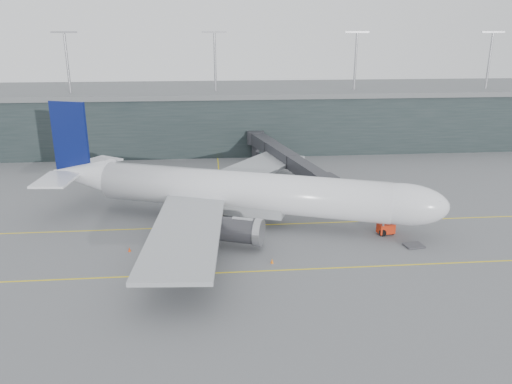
{
  "coord_description": "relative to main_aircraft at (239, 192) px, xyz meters",
  "views": [
    {
      "loc": [
        3.48,
        -77.59,
        29.43
      ],
      "look_at": [
        10.25,
        -4.0,
        5.54
      ],
      "focal_mm": 35.0,
      "sensor_mm": 36.0,
      "label": 1
    }
  ],
  "objects": [
    {
      "name": "cone_tail",
      "position": [
        -15.96,
        -9.89,
        -4.83
      ],
      "size": [
        0.42,
        0.42,
        0.66
      ],
      "primitive_type": "cone",
      "color": "#D83D0C",
      "rests_on": "ground"
    },
    {
      "name": "taxiline_a",
      "position": [
        -7.63,
        -1.56,
        -5.15
      ],
      "size": [
        160.0,
        0.25,
        0.02
      ],
      "primitive_type": "cube",
      "color": "yellow",
      "rests_on": "ground"
    },
    {
      "name": "jet_bridge",
      "position": [
        11.22,
        26.33,
        -0.19
      ],
      "size": [
        12.23,
        43.88,
        6.63
      ],
      "rotation": [
        0.0,
        0.0,
        0.21
      ],
      "color": "#2C2D32",
      "rests_on": "ground"
    },
    {
      "name": "main_aircraft",
      "position": [
        0.0,
        0.0,
        0.0
      ],
      "size": [
        63.39,
        58.51,
        18.38
      ],
      "rotation": [
        0.0,
        0.0,
        -0.35
      ],
      "color": "silver",
      "rests_on": "ground"
    },
    {
      "name": "gse_cart",
      "position": [
        21.9,
        -7.06,
        -4.23
      ],
      "size": [
        2.66,
        1.93,
        1.66
      ],
      "rotation": [
        0.0,
        0.0,
        0.16
      ],
      "color": "red",
      "rests_on": "ground"
    },
    {
      "name": "ground",
      "position": [
        -7.63,
        2.44,
        -5.16
      ],
      "size": [
        320.0,
        320.0,
        0.0
      ],
      "primitive_type": "plane",
      "color": "#545459",
      "rests_on": "ground"
    },
    {
      "name": "uld_b",
      "position": [
        -11.64,
        13.22,
        -4.14
      ],
      "size": [
        2.3,
        1.92,
        1.94
      ],
      "rotation": [
        0.0,
        0.0,
        0.11
      ],
      "color": "#333338",
      "rests_on": "ground"
    },
    {
      "name": "cone_wing_stbd",
      "position": [
        3.49,
        -15.41,
        -4.83
      ],
      "size": [
        0.42,
        0.42,
        0.66
      ],
      "primitive_type": "cone",
      "color": "orange",
      "rests_on": "ground"
    },
    {
      "name": "taxiline_lead_main",
      "position": [
        -2.63,
        22.44,
        -5.15
      ],
      "size": [
        0.25,
        60.0,
        0.02
      ],
      "primitive_type": "cube",
      "color": "yellow",
      "rests_on": "ground"
    },
    {
      "name": "terminal",
      "position": [
        -7.63,
        60.44,
        2.46
      ],
      "size": [
        240.0,
        36.0,
        29.0
      ],
      "color": "#1E2929",
      "rests_on": "ground"
    },
    {
      "name": "baggage_dolly",
      "position": [
        24.4,
        -11.89,
        -5.0
      ],
      "size": [
        2.88,
        2.44,
        0.26
      ],
      "primitive_type": "cube",
      "rotation": [
        0.0,
        0.0,
        0.14
      ],
      "color": "#3A393E",
      "rests_on": "ground"
    },
    {
      "name": "cone_wing_port",
      "position": [
        -0.73,
        12.81,
        -4.77
      ],
      "size": [
        0.49,
        0.49,
        0.78
      ],
      "primitive_type": "cone",
      "color": "#FF3C0E",
      "rests_on": "ground"
    },
    {
      "name": "uld_a",
      "position": [
        -12.41,
        12.44,
        -4.27
      ],
      "size": [
        2.31,
        2.12,
        1.69
      ],
      "rotation": [
        0.0,
        0.0,
        0.42
      ],
      "color": "#333338",
      "rests_on": "ground"
    },
    {
      "name": "cone_nose",
      "position": [
        24.53,
        -2.0,
        -4.78
      ],
      "size": [
        0.47,
        0.47,
        0.76
      ],
      "primitive_type": "cone",
      "color": "orange",
      "rests_on": "ground"
    },
    {
      "name": "uld_c",
      "position": [
        -7.67,
        12.59,
        -4.21
      ],
      "size": [
        2.31,
        2.02,
        1.81
      ],
      "rotation": [
        0.0,
        0.0,
        0.24
      ],
      "color": "#333338",
      "rests_on": "ground"
    },
    {
      "name": "taxiline_b",
      "position": [
        -7.63,
        -17.56,
        -5.15
      ],
      "size": [
        160.0,
        0.25,
        0.02
      ],
      "primitive_type": "cube",
      "color": "yellow",
      "rests_on": "ground"
    }
  ]
}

